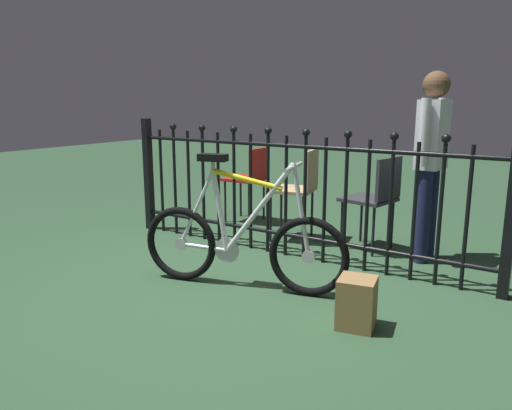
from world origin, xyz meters
The scene contains 8 objects.
ground_plane centered at (0.00, 0.00, 0.00)m, with size 20.00×20.00×0.00m, color #2B4A30.
iron_fence centered at (-0.07, 0.82, 0.57)m, with size 3.35×0.07×1.12m.
bicycle centered at (0.07, 0.01, 0.33)m, with size 1.46×0.51×0.94m.
chair_red centered at (-0.96, 1.63, 0.50)m, with size 0.40×0.39×0.80m.
chair_charcoal centered at (0.54, 1.36, 0.51)m, with size 0.46×0.46×0.83m.
chair_tan centered at (-0.17, 1.29, 0.53)m, with size 0.47×0.46×0.86m.
person_visitor centered at (0.98, 1.34, 0.90)m, with size 0.21×0.48×1.52m.
display_crate centered at (0.99, -0.13, 0.15)m, with size 0.21×0.21×0.30m, color olive.
Camera 1 is at (1.99, -2.69, 1.32)m, focal length 34.72 mm.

